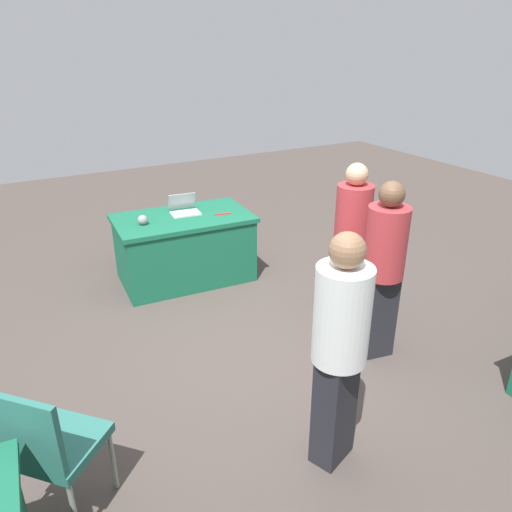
{
  "coord_description": "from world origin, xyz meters",
  "views": [
    {
      "loc": [
        1.88,
        3.24,
        2.59
      ],
      "look_at": [
        0.03,
        -0.07,
        0.9
      ],
      "focal_mm": 34.42,
      "sensor_mm": 36.0,
      "label": 1
    }
  ],
  "objects_px": {
    "chair_aisle": "(49,444)",
    "person_attendee_browsing": "(340,343)",
    "person_attendee_standing": "(384,264)",
    "person_presenter": "(352,236)",
    "yarn_ball": "(143,220)",
    "table_foreground": "(185,248)",
    "laptop_silver": "(184,210)",
    "scissors_red": "(223,214)"
  },
  "relations": [
    {
      "from": "table_foreground",
      "to": "person_presenter",
      "type": "relative_size",
      "value": 0.99
    },
    {
      "from": "person_presenter",
      "to": "laptop_silver",
      "type": "height_order",
      "value": "person_presenter"
    },
    {
      "from": "person_attendee_browsing",
      "to": "person_presenter",
      "type": "bearing_deg",
      "value": 27.56
    },
    {
      "from": "table_foreground",
      "to": "yarn_ball",
      "type": "distance_m",
      "value": 0.64
    },
    {
      "from": "table_foreground",
      "to": "yarn_ball",
      "type": "height_order",
      "value": "yarn_ball"
    },
    {
      "from": "yarn_ball",
      "to": "laptop_silver",
      "type": "bearing_deg",
      "value": -164.68
    },
    {
      "from": "person_presenter",
      "to": "yarn_ball",
      "type": "xyz_separation_m",
      "value": [
        1.57,
        -1.53,
        -0.04
      ]
    },
    {
      "from": "table_foreground",
      "to": "person_attendee_standing",
      "type": "height_order",
      "value": "person_attendee_standing"
    },
    {
      "from": "person_attendee_standing",
      "to": "yarn_ball",
      "type": "height_order",
      "value": "person_attendee_standing"
    },
    {
      "from": "table_foreground",
      "to": "person_attendee_browsing",
      "type": "xyz_separation_m",
      "value": [
        0.15,
        2.99,
        0.51
      ]
    },
    {
      "from": "person_presenter",
      "to": "person_attendee_standing",
      "type": "distance_m",
      "value": 0.68
    },
    {
      "from": "laptop_silver",
      "to": "chair_aisle",
      "type": "bearing_deg",
      "value": 61.79
    },
    {
      "from": "chair_aisle",
      "to": "person_attendee_browsing",
      "type": "height_order",
      "value": "person_attendee_browsing"
    },
    {
      "from": "chair_aisle",
      "to": "laptop_silver",
      "type": "relative_size",
      "value": 2.75
    },
    {
      "from": "person_attendee_browsing",
      "to": "yarn_ball",
      "type": "bearing_deg",
      "value": 75.28
    },
    {
      "from": "table_foreground",
      "to": "chair_aisle",
      "type": "xyz_separation_m",
      "value": [
        1.81,
        2.58,
        0.17
      ]
    },
    {
      "from": "scissors_red",
      "to": "yarn_ball",
      "type": "bearing_deg",
      "value": -178.36
    },
    {
      "from": "person_presenter",
      "to": "person_attendee_browsing",
      "type": "height_order",
      "value": "person_attendee_browsing"
    },
    {
      "from": "table_foreground",
      "to": "scissors_red",
      "type": "distance_m",
      "value": 0.59
    },
    {
      "from": "table_foreground",
      "to": "laptop_silver",
      "type": "relative_size",
      "value": 4.46
    },
    {
      "from": "yarn_ball",
      "to": "person_attendee_standing",
      "type": "bearing_deg",
      "value": 122.36
    },
    {
      "from": "laptop_silver",
      "to": "yarn_ball",
      "type": "relative_size",
      "value": 3.26
    },
    {
      "from": "table_foreground",
      "to": "chair_aisle",
      "type": "bearing_deg",
      "value": 55.03
    },
    {
      "from": "person_attendee_standing",
      "to": "person_attendee_browsing",
      "type": "height_order",
      "value": "person_attendee_browsing"
    },
    {
      "from": "person_attendee_standing",
      "to": "person_presenter",
      "type": "bearing_deg",
      "value": -96.86
    },
    {
      "from": "chair_aisle",
      "to": "person_attendee_standing",
      "type": "height_order",
      "value": "person_attendee_standing"
    },
    {
      "from": "laptop_silver",
      "to": "scissors_red",
      "type": "height_order",
      "value": "laptop_silver"
    },
    {
      "from": "yarn_ball",
      "to": "chair_aisle",
      "type": "bearing_deg",
      "value": 62.14
    },
    {
      "from": "yarn_ball",
      "to": "table_foreground",
      "type": "bearing_deg",
      "value": -174.11
    },
    {
      "from": "scissors_red",
      "to": "table_foreground",
      "type": "bearing_deg",
      "value": 168.3
    },
    {
      "from": "person_attendee_standing",
      "to": "person_attendee_browsing",
      "type": "relative_size",
      "value": 0.98
    },
    {
      "from": "person_attendee_standing",
      "to": "chair_aisle",
      "type": "bearing_deg",
      "value": 17.43
    },
    {
      "from": "table_foreground",
      "to": "person_attendee_standing",
      "type": "distance_m",
      "value": 2.45
    },
    {
      "from": "table_foreground",
      "to": "person_attendee_browsing",
      "type": "height_order",
      "value": "person_attendee_browsing"
    },
    {
      "from": "laptop_silver",
      "to": "yarn_ball",
      "type": "height_order",
      "value": "laptop_silver"
    },
    {
      "from": "person_attendee_browsing",
      "to": "yarn_ball",
      "type": "height_order",
      "value": "person_attendee_browsing"
    },
    {
      "from": "chair_aisle",
      "to": "person_attendee_browsing",
      "type": "xyz_separation_m",
      "value": [
        -1.66,
        0.41,
        0.35
      ]
    },
    {
      "from": "table_foreground",
      "to": "person_attendee_browsing",
      "type": "bearing_deg",
      "value": 87.14
    },
    {
      "from": "person_attendee_browsing",
      "to": "scissors_red",
      "type": "relative_size",
      "value": 9.0
    },
    {
      "from": "person_presenter",
      "to": "person_attendee_browsing",
      "type": "relative_size",
      "value": 0.97
    },
    {
      "from": "laptop_silver",
      "to": "person_presenter",
      "type": "bearing_deg",
      "value": 128.65
    },
    {
      "from": "person_presenter",
      "to": "yarn_ball",
      "type": "relative_size",
      "value": 14.65
    }
  ]
}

